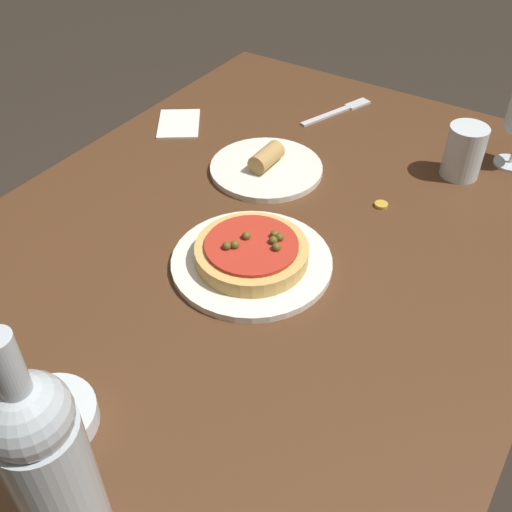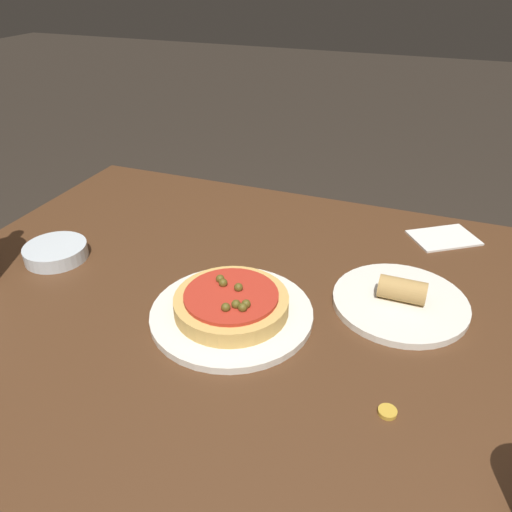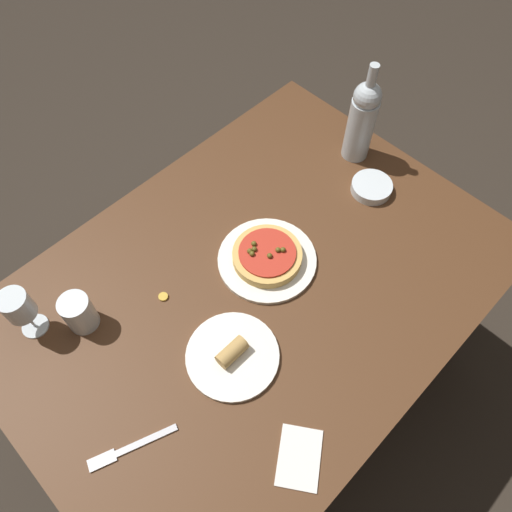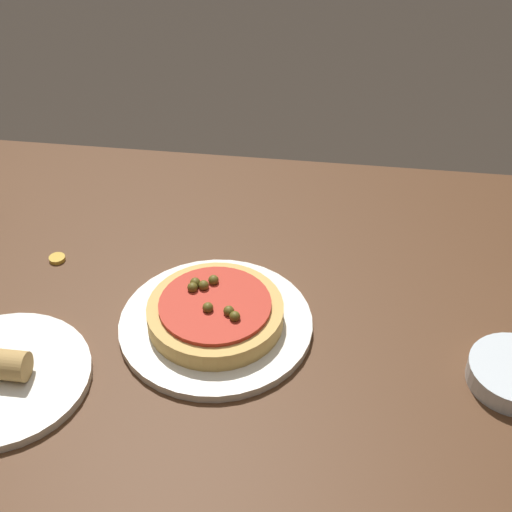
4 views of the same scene
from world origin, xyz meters
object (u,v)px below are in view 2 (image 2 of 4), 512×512
Objects in this scene: dinner_plate at (232,314)px; side_bowl at (56,252)px; side_plate at (400,300)px; pizza at (231,303)px; bottle_cap at (387,412)px; dining_table at (279,358)px.

side_bowl reaches higher than dinner_plate.
side_plate reaches higher than side_bowl.
dinner_plate is 1.18× the size of side_plate.
dinner_plate is 0.28m from side_plate.
pizza is at bearing 129.42° from dinner_plate.
dinner_plate is 0.28m from bottle_cap.
dinner_plate is at bearing -22.75° from bottle_cap.
side_plate is (-0.24, -0.13, -0.02)m from pizza.
dinner_plate is 1.43× the size of pizza.
dining_table is 7.11× the size of pizza.
dinner_plate reaches higher than dining_table.
bottle_cap is (-0.19, 0.13, 0.09)m from dining_table.
dining_table is 53.27× the size of bottle_cap.
side_plate reaches higher than dining_table.
dinner_plate is 10.70× the size of bottle_cap.
bottle_cap is at bearing 157.25° from dinner_plate.
pizza is at bearing -22.73° from bottle_cap.
side_plate is at bearing -152.66° from dinner_plate.
side_bowl reaches higher than dining_table.
dining_table is 0.46m from side_bowl.
side_plate is 9.09× the size of bottle_cap.
side_bowl is at bearing 7.48° from side_plate.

